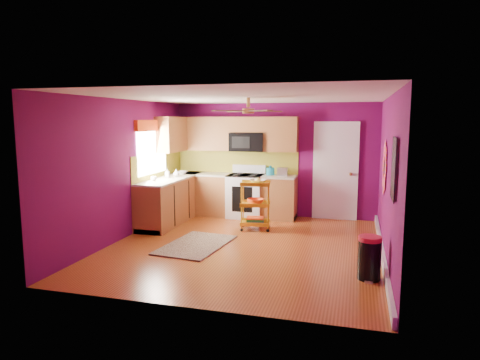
% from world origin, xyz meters
% --- Properties ---
extents(ground, '(5.00, 5.00, 0.00)m').
position_xyz_m(ground, '(0.00, 0.00, 0.00)').
color(ground, brown).
rests_on(ground, ground).
extents(room_envelope, '(4.54, 5.04, 2.52)m').
position_xyz_m(room_envelope, '(0.03, 0.00, 1.63)').
color(room_envelope, '#620B4C').
rests_on(room_envelope, ground).
extents(lower_cabinets, '(2.81, 2.31, 0.94)m').
position_xyz_m(lower_cabinets, '(-1.35, 1.82, 0.43)').
color(lower_cabinets, brown).
rests_on(lower_cabinets, ground).
extents(electric_range, '(0.76, 0.66, 1.13)m').
position_xyz_m(electric_range, '(-0.55, 2.17, 0.48)').
color(electric_range, white).
rests_on(electric_range, ground).
extents(upper_cabinetry, '(2.80, 2.30, 1.26)m').
position_xyz_m(upper_cabinetry, '(-1.24, 2.17, 1.80)').
color(upper_cabinetry, brown).
rests_on(upper_cabinetry, ground).
extents(left_window, '(0.08, 1.35, 1.08)m').
position_xyz_m(left_window, '(-2.22, 1.05, 1.74)').
color(left_window, white).
rests_on(left_window, ground).
extents(panel_door, '(0.95, 0.11, 2.15)m').
position_xyz_m(panel_door, '(1.35, 2.47, 1.02)').
color(panel_door, white).
rests_on(panel_door, ground).
extents(right_wall_art, '(0.04, 2.74, 1.04)m').
position_xyz_m(right_wall_art, '(2.23, -0.34, 1.44)').
color(right_wall_art, black).
rests_on(right_wall_art, ground).
extents(ceiling_fan, '(1.01, 1.01, 0.26)m').
position_xyz_m(ceiling_fan, '(0.00, 0.20, 2.29)').
color(ceiling_fan, '#BF8C3F').
rests_on(ceiling_fan, ground).
extents(shag_rug, '(1.07, 1.59, 0.02)m').
position_xyz_m(shag_rug, '(-0.82, -0.18, 0.01)').
color(shag_rug, black).
rests_on(shag_rug, ground).
extents(rolling_cart, '(0.63, 0.50, 1.03)m').
position_xyz_m(rolling_cart, '(-0.08, 1.14, 0.53)').
color(rolling_cart, gold).
rests_on(rolling_cart, ground).
extents(trash_can, '(0.36, 0.37, 0.59)m').
position_xyz_m(trash_can, '(2.00, -1.02, 0.30)').
color(trash_can, black).
rests_on(trash_can, ground).
extents(teal_kettle, '(0.18, 0.18, 0.21)m').
position_xyz_m(teal_kettle, '(-0.03, 2.27, 1.02)').
color(teal_kettle, '#137A92').
rests_on(teal_kettle, lower_cabinets).
extents(toaster, '(0.22, 0.15, 0.18)m').
position_xyz_m(toaster, '(0.25, 2.19, 1.03)').
color(toaster, beige).
rests_on(toaster, lower_cabinets).
extents(soap_bottle_a, '(0.08, 0.09, 0.18)m').
position_xyz_m(soap_bottle_a, '(-2.02, 1.31, 1.03)').
color(soap_bottle_a, '#EA3F72').
rests_on(soap_bottle_a, lower_cabinets).
extents(soap_bottle_b, '(0.13, 0.13, 0.16)m').
position_xyz_m(soap_bottle_b, '(-1.90, 1.49, 1.02)').
color(soap_bottle_b, white).
rests_on(soap_bottle_b, lower_cabinets).
extents(counter_dish, '(0.25, 0.25, 0.06)m').
position_xyz_m(counter_dish, '(-1.97, 1.96, 0.97)').
color(counter_dish, white).
rests_on(counter_dish, lower_cabinets).
extents(counter_cup, '(0.11, 0.11, 0.09)m').
position_xyz_m(counter_cup, '(-2.07, 0.77, 0.98)').
color(counter_cup, white).
rests_on(counter_cup, lower_cabinets).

